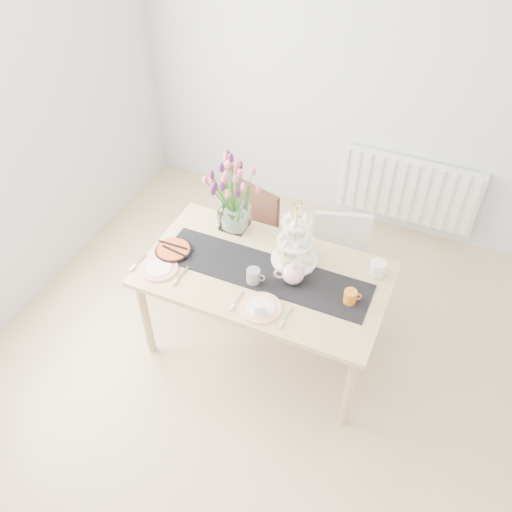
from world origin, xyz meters
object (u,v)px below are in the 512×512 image
at_px(plate_right, 261,308).
at_px(mug_grey, 253,276).
at_px(dining_table, 264,281).
at_px(cake_stand, 295,246).
at_px(cream_jug, 377,268).
at_px(mug_white, 259,309).
at_px(radiator, 407,190).
at_px(tart_tin, 173,250).
at_px(mug_orange, 350,297).
at_px(chair_brown, 249,230).
at_px(tulip_vase, 233,185).
at_px(plate_left, 159,268).
at_px(teapot, 293,274).
at_px(chair_white, 339,261).

bearing_deg(plate_right, mug_grey, 125.48).
distance_m(dining_table, cake_stand, 0.31).
height_order(cream_jug, mug_white, cream_jug).
xyz_separation_m(radiator, cream_jug, (0.05, -1.42, 0.35)).
relative_size(tart_tin, mug_orange, 2.58).
distance_m(cake_stand, cream_jug, 0.55).
height_order(dining_table, tart_tin, tart_tin).
xyz_separation_m(chair_brown, mug_grey, (0.37, -0.74, 0.33)).
bearing_deg(tulip_vase, cake_stand, -17.17).
bearing_deg(tart_tin, tulip_vase, 57.12).
relative_size(tulip_vase, plate_left, 2.61).
distance_m(tart_tin, plate_right, 0.77).
bearing_deg(plate_left, mug_white, -6.68).
relative_size(dining_table, mug_orange, 16.63).
bearing_deg(mug_grey, mug_orange, 0.61).
bearing_deg(mug_grey, radiator, 63.34).
xyz_separation_m(chair_brown, plate_right, (0.50, -0.92, 0.28)).
bearing_deg(dining_table, chair_brown, 122.55).
distance_m(teapot, cream_jug, 0.55).
relative_size(cake_stand, plate_right, 1.78).
distance_m(teapot, plate_right, 0.31).
height_order(tulip_vase, cream_jug, tulip_vase).
bearing_deg(dining_table, plate_right, -71.08).
bearing_deg(cream_jug, chair_brown, 160.09).
bearing_deg(cake_stand, teapot, -72.13).
bearing_deg(chair_white, tulip_vase, -179.74).
bearing_deg(cake_stand, tart_tin, -162.06).
height_order(dining_table, mug_white, mug_white).
bearing_deg(plate_left, dining_table, 21.13).
bearing_deg(radiator, chair_brown, -133.71).
distance_m(dining_table, teapot, 0.25).
height_order(radiator, teapot, teapot).
distance_m(dining_table, mug_grey, 0.17).
distance_m(mug_grey, plate_right, 0.23).
relative_size(chair_white, teapot, 3.66).
distance_m(cake_stand, mug_white, 0.53).
height_order(teapot, mug_orange, teapot).
xyz_separation_m(plate_left, plate_right, (0.75, -0.05, 0.00)).
xyz_separation_m(chair_brown, mug_white, (0.51, -0.97, 0.32)).
bearing_deg(tart_tin, plate_right, -16.93).
xyz_separation_m(chair_white, mug_white, (-0.25, -0.91, 0.31)).
relative_size(chair_white, plate_left, 3.37).
bearing_deg(mug_white, cake_stand, 96.79).
bearing_deg(radiator, mug_white, -104.21).
bearing_deg(teapot, plate_left, 173.78).
height_order(chair_brown, teapot, teapot).
height_order(dining_table, chair_brown, chair_brown).
distance_m(tulip_vase, mug_grey, 0.64).
bearing_deg(teapot, plate_right, -130.63).
xyz_separation_m(tart_tin, mug_grey, (0.61, -0.04, 0.04)).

